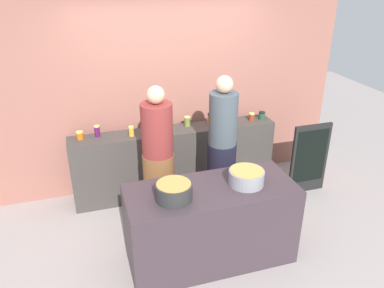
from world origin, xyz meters
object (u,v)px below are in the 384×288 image
preserve_jar_4 (187,121)px  preserve_jar_5 (210,118)px  preserve_jar_7 (234,120)px  preserve_jar_8 (252,117)px  cooking_pot_left (174,191)px  preserve_jar_6 (227,120)px  preserve_jar_0 (80,135)px  cook_with_tongs (159,167)px  cooking_pot_center (246,177)px  preserve_jar_9 (262,115)px  preserve_jar_2 (131,131)px  preserve_jar_1 (97,131)px  preserve_jar_3 (160,127)px  chalkboard_sign (309,159)px  cook_in_cap (222,156)px

preserve_jar_4 → preserve_jar_5: preserve_jar_5 is taller
preserve_jar_7 → preserve_jar_8: 0.29m
preserve_jar_4 → cooking_pot_left: bearing=-110.8°
preserve_jar_6 → preserve_jar_0: bearing=176.5°
cook_with_tongs → cooking_pot_center: bearing=-44.3°
cooking_pot_center → preserve_jar_9: bearing=58.3°
preserve_jar_2 → preserve_jar_4: size_ratio=0.94×
preserve_jar_1 → preserve_jar_8: preserve_jar_1 is taller
preserve_jar_1 → preserve_jar_2: 0.42m
preserve_jar_0 → preserve_jar_2: size_ratio=0.79×
cook_with_tongs → preserve_jar_1: bearing=127.6°
preserve_jar_1 → cooking_pot_left: preserve_jar_1 is taller
cooking_pot_left → cooking_pot_center: (0.76, 0.05, -0.01)m
preserve_jar_3 → chalkboard_sign: size_ratio=0.14×
preserve_jar_1 → preserve_jar_4: (1.16, -0.01, -0.00)m
preserve_jar_7 → preserve_jar_8: size_ratio=0.98×
preserve_jar_7 → cooking_pot_left: (-1.20, -1.42, -0.03)m
cook_in_cap → preserve_jar_0: bearing=153.9°
cook_in_cap → chalkboard_sign: (1.33, 0.17, -0.32)m
preserve_jar_8 → cooking_pot_center: 1.59m
preserve_jar_0 → preserve_jar_9: (2.42, -0.05, 0.00)m
preserve_jar_6 → chalkboard_sign: size_ratio=0.13×
preserve_jar_8 → preserve_jar_3: bearing=-179.3°
preserve_jar_0 → preserve_jar_1: bearing=4.6°
preserve_jar_4 → cook_with_tongs: bearing=-126.3°
cook_in_cap → preserve_jar_3: bearing=130.2°
preserve_jar_2 → preserve_jar_3: bearing=2.6°
preserve_jar_8 → cook_in_cap: (-0.70, -0.70, -0.16)m
preserve_jar_3 → preserve_jar_4: 0.40m
preserve_jar_3 → preserve_jar_5: (0.71, 0.08, 0.00)m
preserve_jar_5 → cooking_pot_center: bearing=-95.5°
cooking_pot_center → cook_with_tongs: 1.04m
cook_in_cap → preserve_jar_4: bearing=103.9°
preserve_jar_7 → preserve_jar_9: size_ratio=0.99×
preserve_jar_0 → chalkboard_sign: preserve_jar_0 is taller
preserve_jar_0 → cooking_pot_left: cooking_pot_left is taller
preserve_jar_7 → cooking_pot_left: size_ratio=0.30×
preserve_jar_8 → cook_in_cap: bearing=-135.0°
preserve_jar_3 → chalkboard_sign: bearing=-15.3°
preserve_jar_7 → cooking_pot_center: (-0.44, -1.37, -0.03)m
preserve_jar_0 → preserve_jar_4: preserve_jar_4 is taller
preserve_jar_1 → cook_in_cap: size_ratio=0.08×
cooking_pot_center → cook_in_cap: (0.02, 0.71, -0.12)m
preserve_jar_1 → preserve_jar_9: bearing=-1.9°
preserve_jar_9 → cooking_pot_center: 1.67m
preserve_jar_1 → cook_with_tongs: 1.00m
preserve_jar_1 → cook_in_cap: 1.57m
preserve_jar_4 → preserve_jar_9: size_ratio=1.27×
preserve_jar_2 → preserve_jar_3: preserve_jar_3 is taller
preserve_jar_2 → preserve_jar_4: 0.76m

